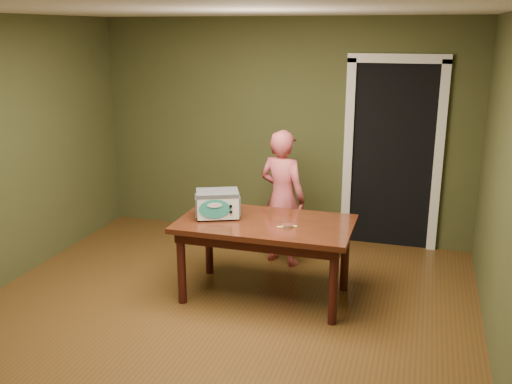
# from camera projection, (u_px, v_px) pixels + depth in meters

# --- Properties ---
(floor) EXTENTS (5.00, 5.00, 0.00)m
(floor) POSITION_uv_depth(u_px,v_px,m) (208.00, 329.00, 4.84)
(floor) COLOR brown
(floor) RESTS_ON ground
(room_shell) EXTENTS (4.52, 5.02, 2.61)m
(room_shell) POSITION_uv_depth(u_px,v_px,m) (203.00, 130.00, 4.37)
(room_shell) COLOR #424625
(room_shell) RESTS_ON ground
(doorway) EXTENTS (1.10, 0.66, 2.25)m
(doorway) POSITION_uv_depth(u_px,v_px,m) (394.00, 152.00, 6.75)
(doorway) COLOR black
(doorway) RESTS_ON ground
(dining_table) EXTENTS (1.60, 0.91, 0.75)m
(dining_table) POSITION_uv_depth(u_px,v_px,m) (265.00, 232.00, 5.27)
(dining_table) COLOR #32160B
(dining_table) RESTS_ON floor
(toy_oven) EXTENTS (0.48, 0.41, 0.26)m
(toy_oven) POSITION_uv_depth(u_px,v_px,m) (217.00, 203.00, 5.32)
(toy_oven) COLOR #4C4F54
(toy_oven) RESTS_ON dining_table
(baking_pan) EXTENTS (0.10, 0.10, 0.02)m
(baking_pan) POSITION_uv_depth(u_px,v_px,m) (288.00, 226.00, 5.10)
(baking_pan) COLOR silver
(baking_pan) RESTS_ON dining_table
(spatula) EXTENTS (0.17, 0.10, 0.01)m
(spatula) POSITION_uv_depth(u_px,v_px,m) (287.00, 227.00, 5.09)
(spatula) COLOR #DBD15F
(spatula) RESTS_ON dining_table
(child) EXTENTS (0.61, 0.50, 1.46)m
(child) POSITION_uv_depth(u_px,v_px,m) (282.00, 198.00, 6.04)
(child) COLOR #BE4E55
(child) RESTS_ON floor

